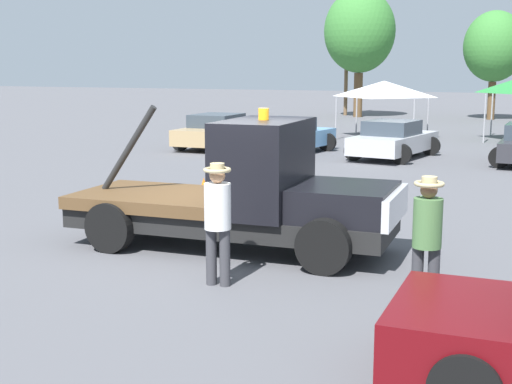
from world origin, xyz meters
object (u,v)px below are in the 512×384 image
object	(u,v)px
parked_car_tan	(219,131)
tree_left	(494,47)
traffic_cone	(204,190)
utility_pole	(347,44)
person_at_hood	(218,214)
tow_truck	(249,196)
canopy_tent_white	(384,89)
parked_car_skyblue	(288,136)
person_near_truck	(427,231)
parked_car_silver	(393,140)
tree_center	(360,32)

from	to	relation	value
parked_car_tan	tree_left	xyz separation A→B (m)	(8.55, 20.02, 3.69)
traffic_cone	parked_car_tan	bearing A→B (deg)	114.28
parked_car_tan	utility_pole	world-z (taller)	utility_pole
traffic_cone	person_at_hood	bearing A→B (deg)	-60.96
tow_truck	canopy_tent_white	xyz separation A→B (m)	(-2.49, 20.78, 1.22)
parked_car_tan	parked_car_skyblue	xyz separation A→B (m)	(3.28, -0.85, -0.00)
traffic_cone	utility_pole	size ratio (longest dim) A/B	0.06
parked_car_tan	tree_left	bearing A→B (deg)	-23.90
tree_left	traffic_cone	size ratio (longest dim) A/B	11.76
traffic_cone	parked_car_skyblue	bearing A→B (deg)	98.38
tree_left	utility_pole	bearing A→B (deg)	178.80
person_near_truck	utility_pole	distance (m)	38.34
parked_car_tan	traffic_cone	xyz separation A→B (m)	(4.68, -10.37, -0.40)
parked_car_silver	tree_center	xyz separation A→B (m)	(-6.60, 19.65, 4.68)
canopy_tent_white	tree_center	bearing A→B (deg)	110.02
parked_car_tan	utility_pole	distance (m)	20.61
person_at_hood	utility_pole	size ratio (longest dim) A/B	0.21
person_at_hood	parked_car_silver	world-z (taller)	person_at_hood
parked_car_tan	tree_left	world-z (taller)	tree_left
person_near_truck	traffic_cone	xyz separation A→B (m)	(-6.30, 5.79, -0.80)
canopy_tent_white	tree_left	world-z (taller)	tree_left
tree_left	traffic_cone	world-z (taller)	tree_left
person_near_truck	traffic_cone	distance (m)	8.59
parked_car_skyblue	parked_car_silver	bearing A→B (deg)	-78.13
parked_car_tan	canopy_tent_white	bearing A→B (deg)	-38.87
person_at_hood	tree_left	distance (m)	36.51
person_at_hood	traffic_cone	distance (m)	6.87
parked_car_silver	tree_left	size ratio (longest dim) A/B	0.69
person_at_hood	tree_center	size ratio (longest dim) A/B	0.23
parked_car_skyblue	parked_car_silver	distance (m)	3.86
parked_car_tan	canopy_tent_white	size ratio (longest dim) A/B	1.39
parked_car_tan	canopy_tent_white	world-z (taller)	canopy_tent_white
person_at_hood	parked_car_silver	distance (m)	15.74
person_near_truck	traffic_cone	world-z (taller)	person_near_truck
tow_truck	tree_left	bearing A→B (deg)	85.66
utility_pole	parked_car_skyblue	bearing A→B (deg)	-79.52
person_at_hood	parked_car_silver	size ratio (longest dim) A/B	0.41
parked_car_skyblue	utility_pole	world-z (taller)	utility_pole
parked_car_silver	tree_left	bearing A→B (deg)	5.63
traffic_cone	tow_truck	bearing A→B (deg)	-53.32
parked_car_silver	utility_pole	world-z (taller)	utility_pole
parked_car_tan	tree_left	size ratio (longest dim) A/B	0.75
tow_truck	canopy_tent_white	world-z (taller)	canopy_tent_white
tree_center	traffic_cone	world-z (taller)	tree_center
parked_car_tan	tow_truck	bearing A→B (deg)	-152.77
traffic_cone	parked_car_silver	bearing A→B (deg)	75.87
tree_left	tree_center	world-z (taller)	tree_center
tree_left	utility_pole	distance (m)	9.17
canopy_tent_white	tree_left	size ratio (longest dim) A/B	0.54
tow_truck	person_near_truck	size ratio (longest dim) A/B	3.31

